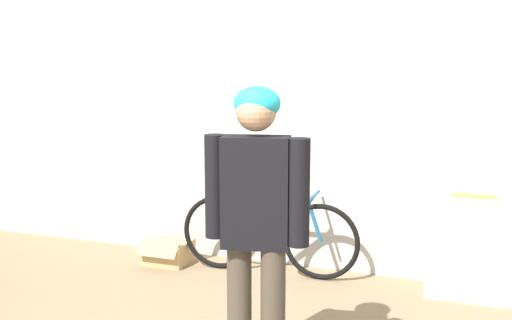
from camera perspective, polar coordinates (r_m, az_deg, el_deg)
name	(u,v)px	position (r m, az deg, el deg)	size (l,w,h in m)	color
wall_back	(318,128)	(5.40, 5.92, 3.10)	(8.00, 0.07, 2.60)	silver
side_shelf	(485,248)	(5.16, 20.94, -7.87)	(0.88, 0.39, 0.81)	beige
person	(256,212)	(3.37, 0.01, -4.95)	(0.62, 0.27, 1.74)	#4C4238
bicycle	(268,235)	(5.37, 1.15, -7.11)	(1.64, 0.46, 0.75)	black
banana	(475,196)	(5.08, 20.13, -3.19)	(0.37, 0.09, 0.03)	#EAD64C
cardboard_box	(168,252)	(5.79, -8.40, -8.65)	(0.41, 0.42, 0.28)	tan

